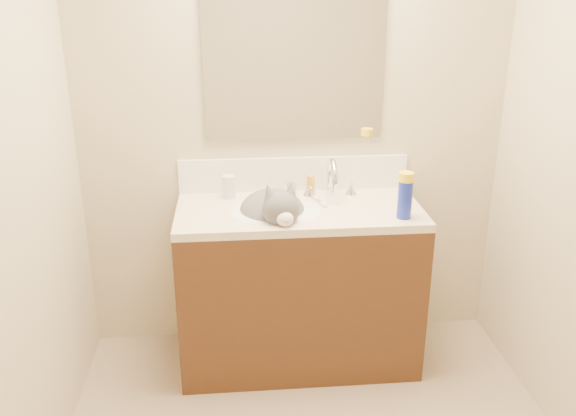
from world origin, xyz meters
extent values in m
cube|color=#C1B18F|center=(0.00, 1.25, 1.25)|extent=(2.20, 0.04, 2.50)
cube|color=#432512|center=(0.00, 0.97, 0.41)|extent=(1.20, 0.55, 0.82)
cube|color=beige|center=(0.00, 0.97, 0.84)|extent=(1.20, 0.55, 0.04)
ellipsoid|color=white|center=(-0.12, 0.94, 0.79)|extent=(0.45, 0.36, 0.14)
cylinder|color=silver|center=(0.18, 1.16, 0.92)|extent=(0.04, 0.04, 0.11)
torus|color=silver|center=(0.18, 1.09, 0.97)|extent=(0.03, 0.20, 0.20)
cylinder|color=silver|center=(0.18, 1.01, 0.94)|extent=(0.03, 0.03, 0.06)
cone|color=silver|center=(0.07, 1.16, 0.89)|extent=(0.06, 0.06, 0.06)
cone|color=silver|center=(0.29, 1.16, 0.89)|extent=(0.06, 0.06, 0.06)
ellipsoid|color=#504D50|center=(-0.13, 0.98, 0.83)|extent=(0.39, 0.43, 0.24)
ellipsoid|color=#504D50|center=(-0.10, 0.81, 0.92)|extent=(0.20, 0.19, 0.17)
ellipsoid|color=#504D50|center=(-0.12, 0.89, 0.89)|extent=(0.15, 0.15, 0.15)
cone|color=#504D50|center=(-0.16, 0.83, 1.00)|extent=(0.09, 0.10, 0.11)
cone|color=#504D50|center=(-0.06, 0.84, 1.00)|extent=(0.09, 0.10, 0.11)
ellipsoid|color=white|center=(-0.09, 0.74, 0.90)|extent=(0.09, 0.07, 0.07)
ellipsoid|color=white|center=(-0.11, 0.86, 0.83)|extent=(0.14, 0.10, 0.14)
sphere|color=tan|center=(-0.08, 0.72, 0.90)|extent=(0.02, 0.02, 0.02)
cylinder|color=#504D50|center=(0.02, 0.99, 0.75)|extent=(0.15, 0.25, 0.05)
cube|color=white|center=(0.00, 1.24, 0.95)|extent=(1.20, 0.02, 0.18)
cube|color=white|center=(0.00, 1.24, 1.54)|extent=(0.90, 0.02, 0.80)
cylinder|color=silver|center=(-0.34, 1.15, 0.92)|extent=(0.07, 0.07, 0.12)
cylinder|color=gold|center=(-0.34, 1.15, 0.90)|extent=(0.07, 0.07, 0.04)
cylinder|color=#B7B7BC|center=(-0.02, 1.16, 0.89)|extent=(0.06, 0.06, 0.06)
cylinder|color=orange|center=(0.08, 1.16, 0.91)|extent=(0.04, 0.04, 0.10)
cube|color=silver|center=(0.11, 1.04, 0.87)|extent=(0.06, 0.15, 0.01)
cube|color=#63A9D2|center=(0.11, 1.04, 0.87)|extent=(0.02, 0.03, 0.02)
cylinder|color=#1827A9|center=(0.47, 0.80, 0.95)|extent=(0.08, 0.08, 0.18)
cylinder|color=yellow|center=(0.47, 0.80, 1.06)|extent=(0.08, 0.08, 0.04)
camera|label=1|loc=(-0.31, -1.79, 1.93)|focal=38.00mm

